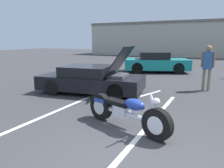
% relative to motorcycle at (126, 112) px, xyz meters
% --- Properties ---
extents(ground_plane, '(80.00, 80.00, 0.00)m').
position_rel_motorcycle_xyz_m(ground_plane, '(0.77, -1.44, -0.42)').
color(ground_plane, '#38383A').
extents(parking_stripe_foreground, '(0.12, 5.88, 0.01)m').
position_rel_motorcycle_xyz_m(parking_stripe_foreground, '(-2.32, 0.51, -0.41)').
color(parking_stripe_foreground, white).
rests_on(parking_stripe_foreground, ground).
extents(parking_stripe_middle, '(0.12, 5.88, 0.01)m').
position_rel_motorcycle_xyz_m(parking_stripe_middle, '(0.44, 0.51, -0.41)').
color(parking_stripe_middle, white).
rests_on(parking_stripe_middle, ground).
extents(far_building, '(32.00, 4.20, 4.40)m').
position_rel_motorcycle_xyz_m(far_building, '(0.77, 25.21, 1.92)').
color(far_building, '#B2AD9E').
rests_on(far_building, ground).
extents(motorcycle, '(2.35, 1.03, 0.98)m').
position_rel_motorcycle_xyz_m(motorcycle, '(0.00, 0.00, 0.00)').
color(motorcycle, black).
rests_on(motorcycle, ground).
extents(show_car_hood_open, '(4.23, 2.33, 1.85)m').
position_rel_motorcycle_xyz_m(show_car_hood_open, '(-2.59, 2.69, 0.12)').
color(show_car_hood_open, black).
rests_on(show_car_hood_open, ground).
extents(parked_car_left_row, '(4.48, 3.33, 1.31)m').
position_rel_motorcycle_xyz_m(parked_car_left_row, '(-1.92, 9.49, 0.21)').
color(parked_car_left_row, teal).
rests_on(parked_car_left_row, ground).
extents(spectator_near_motorcycle, '(0.52, 0.24, 1.85)m').
position_rel_motorcycle_xyz_m(spectator_near_motorcycle, '(1.42, 5.11, 0.70)').
color(spectator_near_motorcycle, gray).
rests_on(spectator_near_motorcycle, ground).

